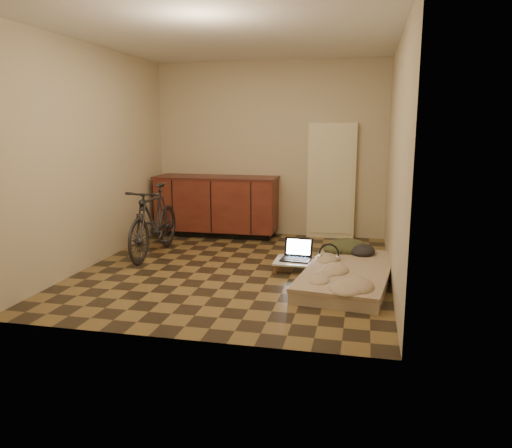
% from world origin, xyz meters
% --- Properties ---
extents(room_shell, '(3.50, 4.00, 2.60)m').
position_xyz_m(room_shell, '(0.00, 0.00, 1.30)').
color(room_shell, brown).
rests_on(room_shell, ground).
extents(cabinets, '(1.84, 0.62, 0.91)m').
position_xyz_m(cabinets, '(-0.75, 1.70, 0.47)').
color(cabinets, black).
rests_on(cabinets, ground).
extents(appliance_panel, '(0.70, 0.10, 1.70)m').
position_xyz_m(appliance_panel, '(0.95, 1.94, 0.85)').
color(appliance_panel, '#F4EAC1').
rests_on(appliance_panel, ground).
extents(bicycle, '(0.49, 1.57, 1.01)m').
position_xyz_m(bicycle, '(-1.20, 0.38, 0.51)').
color(bicycle, black).
rests_on(bicycle, ground).
extents(futon, '(1.09, 1.90, 0.15)m').
position_xyz_m(futon, '(1.30, -0.21, 0.08)').
color(futon, '#BCAD96').
rests_on(futon, ground).
extents(clothing_pile, '(0.59, 0.51, 0.22)m').
position_xyz_m(clothing_pile, '(1.31, 0.52, 0.26)').
color(clothing_pile, '#373B22').
rests_on(clothing_pile, futon).
extents(headphones, '(0.28, 0.26, 0.17)m').
position_xyz_m(headphones, '(1.07, 0.05, 0.24)').
color(headphones, black).
rests_on(headphones, futon).
extents(lap_desk, '(0.72, 0.46, 0.12)m').
position_xyz_m(lap_desk, '(0.80, 0.12, 0.10)').
color(lap_desk, brown).
rests_on(lap_desk, ground).
extents(laptop, '(0.36, 0.33, 0.23)m').
position_xyz_m(laptop, '(0.69, 0.16, 0.17)').
color(laptop, black).
rests_on(laptop, lap_desk).
extents(mouse, '(0.10, 0.12, 0.04)m').
position_xyz_m(mouse, '(1.07, 0.03, 0.14)').
color(mouse, white).
rests_on(mouse, lap_desk).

